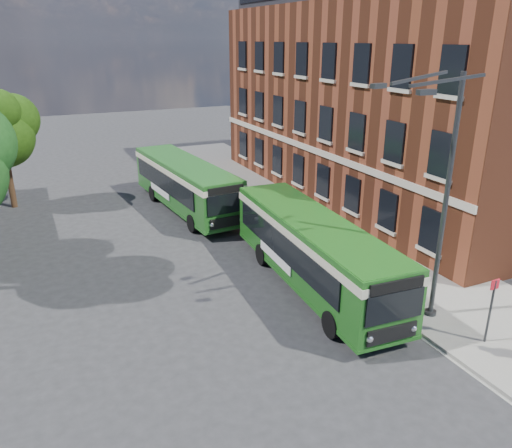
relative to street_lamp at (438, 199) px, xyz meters
name	(u,v)px	position (x,y,z in m)	size (l,w,h in m)	color
ground	(284,322)	(-4.84, 2.00, -4.79)	(120.00, 120.00, 0.00)	#28282A
pavement	(328,225)	(2.16, 10.00, -4.72)	(6.00, 48.00, 0.15)	gray
kerb_line	(280,234)	(-0.89, 10.00, -4.79)	(0.12, 48.00, 0.01)	beige
brick_office	(392,88)	(9.16, 14.00, 2.18)	(12.10, 26.00, 14.20)	brown
street_lamp	(438,199)	(0.00, 0.00, 0.00)	(2.96, 2.38, 9.00)	#333537
bus_stop_sign	(491,307)	(0.76, -2.20, -3.28)	(0.35, 0.08, 2.52)	#333537
bus_front	(313,246)	(-2.39, 4.15, -2.96)	(3.20, 11.44, 3.02)	#1C5819
bus_rear	(185,181)	(-4.24, 16.14, -2.96)	(3.56, 11.40, 3.02)	#215F1F
tree_right	(2,128)	(-13.86, 21.13, 0.18)	(4.34, 4.12, 7.32)	#382514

